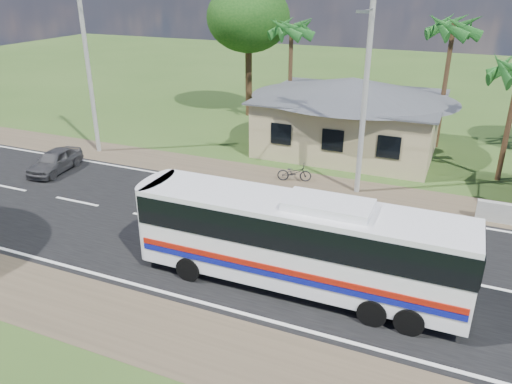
# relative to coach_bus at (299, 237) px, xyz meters

# --- Properties ---
(ground) EXTENTS (120.00, 120.00, 0.00)m
(ground) POSITION_rel_coach_bus_xyz_m (-2.97, 2.56, -1.96)
(ground) COLOR #2D4B1B
(ground) RESTS_ON ground
(road) EXTENTS (120.00, 16.00, 0.03)m
(road) POSITION_rel_coach_bus_xyz_m (-2.97, 2.56, -1.95)
(road) COLOR black
(road) RESTS_ON ground
(house) EXTENTS (12.40, 10.00, 5.00)m
(house) POSITION_rel_coach_bus_xyz_m (-1.97, 15.56, 0.68)
(house) COLOR tan
(house) RESTS_ON ground
(utility_poles) EXTENTS (32.80, 2.22, 11.00)m
(utility_poles) POSITION_rel_coach_bus_xyz_m (-0.30, 9.05, 3.80)
(utility_poles) COLOR #9E9E99
(utility_poles) RESTS_ON ground
(palm_mid) EXTENTS (2.80, 2.80, 8.20)m
(palm_mid) POSITION_rel_coach_bus_xyz_m (3.03, 18.06, 5.19)
(palm_mid) COLOR #47301E
(palm_mid) RESTS_ON ground
(palm_far) EXTENTS (2.80, 2.80, 7.70)m
(palm_far) POSITION_rel_coach_bus_xyz_m (-6.97, 18.56, 4.71)
(palm_far) COLOR #47301E
(palm_far) RESTS_ON ground
(tree_behind_house) EXTENTS (6.00, 6.00, 9.61)m
(tree_behind_house) POSITION_rel_coach_bus_xyz_m (-10.97, 20.56, 5.15)
(tree_behind_house) COLOR #47301E
(tree_behind_house) RESTS_ON ground
(coach_bus) EXTENTS (11.08, 2.50, 3.43)m
(coach_bus) POSITION_rel_coach_bus_xyz_m (0.00, 0.00, 0.00)
(coach_bus) COLOR white
(coach_bus) RESTS_ON ground
(motorcycle) EXTENTS (1.88, 1.10, 0.94)m
(motorcycle) POSITION_rel_coach_bus_xyz_m (-3.30, 9.16, -1.50)
(motorcycle) COLOR black
(motorcycle) RESTS_ON ground
(small_car) EXTENTS (1.95, 3.80, 1.24)m
(small_car) POSITION_rel_coach_bus_xyz_m (-15.81, 5.31, -1.34)
(small_car) COLOR #333235
(small_car) RESTS_ON ground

